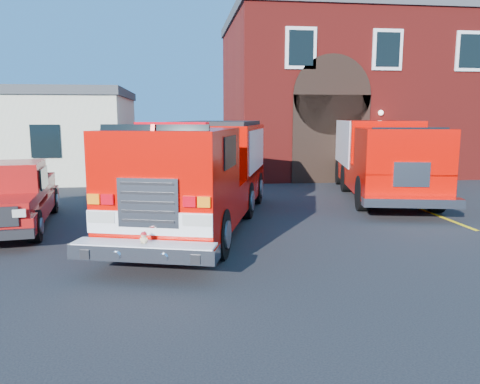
{
  "coord_description": "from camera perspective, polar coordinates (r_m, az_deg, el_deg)",
  "views": [
    {
      "loc": [
        -1.36,
        -11.77,
        3.02
      ],
      "look_at": [
        0.0,
        -1.2,
        1.3
      ],
      "focal_mm": 35.0,
      "sensor_mm": 36.0,
      "label": 1
    }
  ],
  "objects": [
    {
      "name": "parking_stripe_far",
      "position": [
        20.57,
        15.22,
        0.41
      ],
      "size": [
        0.12,
        3.0,
        0.01
      ],
      "primitive_type": "cube",
      "color": "yellow",
      "rests_on": "ground"
    },
    {
      "name": "pickup_truck",
      "position": [
        14.22,
        -26.31,
        -0.51
      ],
      "size": [
        2.77,
        5.81,
        1.83
      ],
      "color": "black",
      "rests_on": "ground"
    },
    {
      "name": "side_building",
      "position": [
        25.93,
        -24.63,
        6.53
      ],
      "size": [
        10.2,
        8.2,
        4.35
      ],
      "color": "#EAE6C7",
      "rests_on": "ground"
    },
    {
      "name": "fire_station",
      "position": [
        27.78,
        14.85,
        11.4
      ],
      "size": [
        15.2,
        10.2,
        8.45
      ],
      "color": "maroon",
      "rests_on": "ground"
    },
    {
      "name": "parking_stripe_mid",
      "position": [
        17.87,
        18.88,
        -1.05
      ],
      "size": [
        0.12,
        3.0,
        0.01
      ],
      "primitive_type": "cube",
      "color": "yellow",
      "rests_on": "ground"
    },
    {
      "name": "fire_engine",
      "position": [
        13.12,
        -4.52,
        2.5
      ],
      "size": [
        5.13,
        9.78,
        2.9
      ],
      "color": "black",
      "rests_on": "ground"
    },
    {
      "name": "secondary_truck",
      "position": [
        18.62,
        16.87,
        4.28
      ],
      "size": [
        4.57,
        9.22,
        2.87
      ],
      "color": "black",
      "rests_on": "ground"
    },
    {
      "name": "ground",
      "position": [
        12.23,
        -0.72,
        -5.13
      ],
      "size": [
        100.0,
        100.0,
        0.0
      ],
      "primitive_type": "plane",
      "color": "black",
      "rests_on": "ground"
    },
    {
      "name": "parking_stripe_near",
      "position": [
        15.29,
        23.81,
        -3.0
      ],
      "size": [
        0.12,
        3.0,
        0.01
      ],
      "primitive_type": "cube",
      "color": "yellow",
      "rests_on": "ground"
    }
  ]
}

